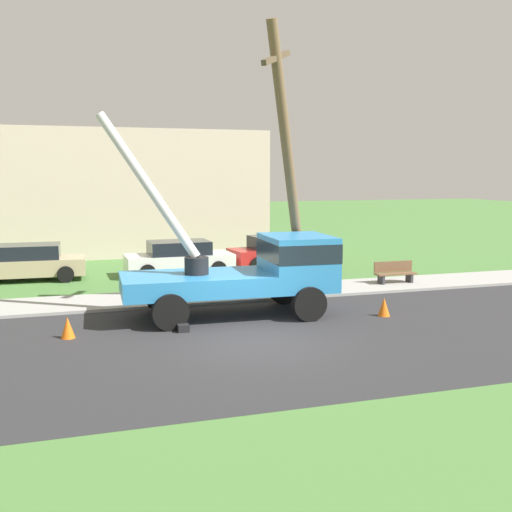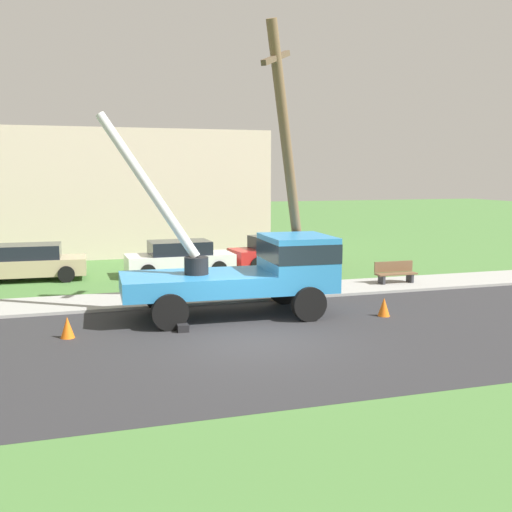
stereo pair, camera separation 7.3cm
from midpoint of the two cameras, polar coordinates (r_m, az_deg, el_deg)
ground_plane at (r=26.87m, az=-7.84°, el=-1.28°), size 120.00×120.00×0.00m
road_asphalt at (r=15.42m, az=-0.21°, el=-8.02°), size 80.00×8.91×0.01m
sidewalk_strip at (r=20.79m, az=-4.91°, el=-3.76°), size 80.00×2.53×0.10m
utility_truck at (r=18.03m, az=-0.13°, el=-1.13°), size 6.75×3.21×5.98m
leaning_utility_pole at (r=19.11m, az=2.99°, el=8.46°), size 2.56×2.71×8.65m
traffic_cone_ahead at (r=18.39m, az=11.84°, el=-4.70°), size 0.36×0.36×0.56m
traffic_cone_behind at (r=16.37m, az=-17.42°, el=-6.45°), size 0.36×0.36×0.56m
traffic_cone_curbside at (r=20.07m, az=2.28°, el=-3.49°), size 0.36×0.36×0.56m
parked_sedan_tan at (r=25.55m, az=-20.77°, el=-0.57°), size 4.47×2.13×1.42m
parked_sedan_white at (r=25.37m, az=-7.33°, el=-0.18°), size 4.44×2.08×1.42m
parked_sedan_red at (r=27.27m, az=2.08°, el=0.43°), size 4.56×2.30×1.42m
park_bench at (r=23.46m, az=12.83°, el=-1.58°), size 1.60×0.45×0.90m
lowrise_building_backdrop at (r=33.27m, az=-15.40°, el=5.79°), size 18.00×6.00×6.40m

